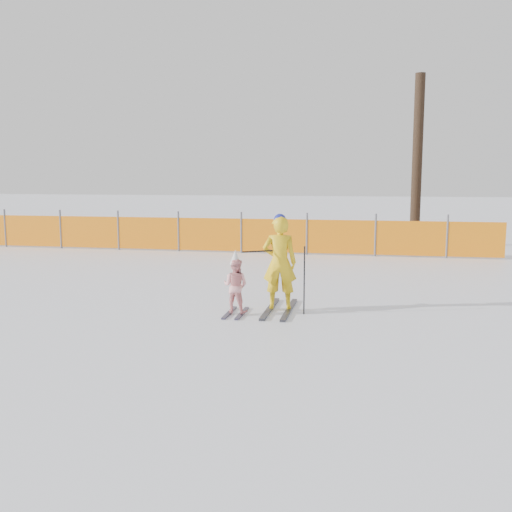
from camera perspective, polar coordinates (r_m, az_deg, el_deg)
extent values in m
plane|color=white|center=(9.21, -0.59, -6.60)|extent=(120.00, 120.00, 0.00)
cube|color=black|center=(10.01, 1.39, -5.30)|extent=(0.09, 1.61, 0.04)
cube|color=black|center=(9.96, 3.32, -5.37)|extent=(0.09, 1.61, 0.04)
imported|color=yellow|center=(9.83, 2.38, -0.66)|extent=(0.62, 0.45, 1.61)
sphere|color=navy|center=(9.75, 2.40, 3.64)|extent=(0.21, 0.21, 0.21)
cube|color=black|center=(9.75, -2.69, -5.69)|extent=(0.09, 0.86, 0.03)
cube|color=black|center=(9.71, -1.42, -5.75)|extent=(0.09, 0.86, 0.03)
imported|color=#FFA6A7|center=(9.63, -2.07, -2.98)|extent=(0.50, 0.43, 0.92)
cone|color=silver|center=(9.55, -2.08, -0.10)|extent=(0.19, 0.19, 0.24)
cylinder|color=black|center=(9.62, 4.84, -2.45)|extent=(0.02, 0.02, 1.16)
cylinder|color=black|center=(9.66, 0.18, 0.47)|extent=(0.49, 0.30, 0.02)
cylinder|color=#595960|center=(20.61, -23.78, 2.57)|extent=(0.06, 0.06, 1.25)
cylinder|color=#595960|center=(19.54, -18.95, 2.56)|extent=(0.06, 0.06, 1.25)
cylinder|color=#595960|center=(18.63, -13.60, 2.53)|extent=(0.06, 0.06, 1.25)
cylinder|color=#595960|center=(17.89, -7.75, 2.46)|extent=(0.06, 0.06, 1.25)
cylinder|color=#595960|center=(17.35, -1.48, 2.36)|extent=(0.06, 0.06, 1.25)
cylinder|color=#595960|center=(17.04, 5.11, 2.23)|extent=(0.06, 0.06, 1.25)
cylinder|color=#595960|center=(16.95, 11.85, 2.06)|extent=(0.06, 0.06, 1.25)
cylinder|color=#595960|center=(17.10, 18.57, 1.87)|extent=(0.06, 0.06, 1.25)
cube|color=orange|center=(17.66, -5.33, 2.18)|extent=(17.57, 0.02, 1.00)
cylinder|color=#2E1F14|center=(19.61, 15.81, 9.08)|extent=(0.33, 0.33, 5.60)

